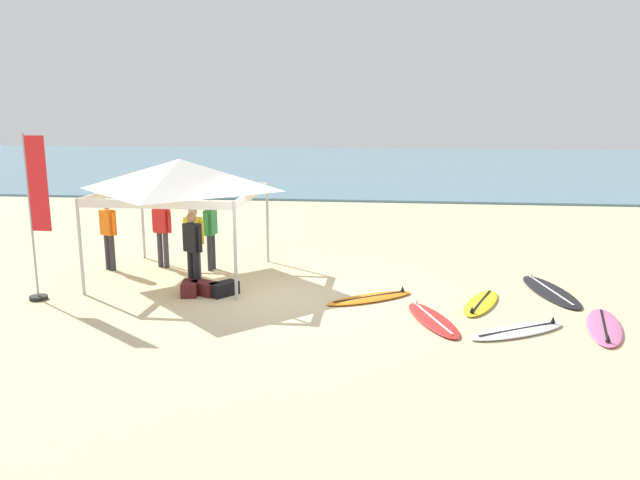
{
  "coord_description": "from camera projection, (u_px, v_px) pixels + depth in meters",
  "views": [
    {
      "loc": [
        2.32,
        -12.28,
        3.85
      ],
      "look_at": [
        0.76,
        1.14,
        1.0
      ],
      "focal_mm": 34.9,
      "sensor_mm": 36.0,
      "label": 1
    }
  ],
  "objects": [
    {
      "name": "person_red",
      "position": [
        162.0,
        228.0,
        15.25
      ],
      "size": [
        0.53,
        0.31,
        1.71
      ],
      "color": "#383842",
      "rests_on": "ground"
    },
    {
      "name": "person_yellow",
      "position": [
        194.0,
        239.0,
        14.0
      ],
      "size": [
        0.53,
        0.32,
        1.71
      ],
      "color": "#383842",
      "rests_on": "ground"
    },
    {
      "name": "surfboard_pink",
      "position": [
        604.0,
        327.0,
        11.11
      ],
      "size": [
        1.08,
        2.22,
        0.19
      ],
      "color": "pink",
      "rests_on": "ground"
    },
    {
      "name": "sea",
      "position": [
        359.0,
        164.0,
        43.82
      ],
      "size": [
        80.0,
        36.0,
        0.1
      ],
      "primitive_type": "cube",
      "color": "#568499",
      "rests_on": "ground"
    },
    {
      "name": "person_green",
      "position": [
        211.0,
        230.0,
        15.01
      ],
      "size": [
        0.26,
        0.55,
        1.71
      ],
      "color": "#2D2D33",
      "rests_on": "ground"
    },
    {
      "name": "surfboard_black",
      "position": [
        550.0,
        291.0,
        13.29
      ],
      "size": [
        1.12,
        2.6,
        0.19
      ],
      "color": "black",
      "rests_on": "ground"
    },
    {
      "name": "person_black",
      "position": [
        193.0,
        246.0,
        13.23
      ],
      "size": [
        0.49,
        0.37,
        1.71
      ],
      "color": "black",
      "rests_on": "ground"
    },
    {
      "name": "surfboard_red",
      "position": [
        433.0,
        319.0,
        11.5
      ],
      "size": [
        1.19,
        2.13,
        0.19
      ],
      "color": "red",
      "rests_on": "ground"
    },
    {
      "name": "banner_flag",
      "position": [
        37.0,
        225.0,
        12.49
      ],
      "size": [
        0.6,
        0.36,
        3.4
      ],
      "color": "#99999E",
      "rests_on": "ground"
    },
    {
      "name": "surfboard_white",
      "position": [
        518.0,
        331.0,
        10.91
      ],
      "size": [
        1.99,
        1.49,
        0.19
      ],
      "color": "white",
      "rests_on": "ground"
    },
    {
      "name": "gear_bag_by_pole",
      "position": [
        190.0,
        288.0,
        13.13
      ],
      "size": [
        0.43,
        0.65,
        0.28
      ],
      "primitive_type": "cube",
      "rotation": [
        0.0,
        0.0,
        1.76
      ],
      "color": "#4C1919",
      "rests_on": "ground"
    },
    {
      "name": "gear_bag_near_tent",
      "position": [
        224.0,
        289.0,
        13.09
      ],
      "size": [
        0.62,
        0.67,
        0.28
      ],
      "primitive_type": "cube",
      "rotation": [
        0.0,
        0.0,
        0.91
      ],
      "color": "black",
      "rests_on": "ground"
    },
    {
      "name": "surfboard_yellow",
      "position": [
        481.0,
        303.0,
        12.48
      ],
      "size": [
        1.16,
        2.0,
        0.19
      ],
      "color": "yellow",
      "rests_on": "ground"
    },
    {
      "name": "person_orange",
      "position": [
        108.0,
        230.0,
        14.99
      ],
      "size": [
        0.5,
        0.36,
        1.71
      ],
      "color": "#2D2D33",
      "rests_on": "ground"
    },
    {
      "name": "canopy_tent",
      "position": [
        180.0,
        175.0,
        14.1
      ],
      "size": [
        3.43,
        3.43,
        2.75
      ],
      "color": "#B7B7BC",
      "rests_on": "ground"
    },
    {
      "name": "ground_plane",
      "position": [
        277.0,
        297.0,
        12.99
      ],
      "size": [
        80.0,
        80.0,
        0.0
      ],
      "primitive_type": "plane",
      "color": "beige"
    },
    {
      "name": "gear_bag_on_sand",
      "position": [
        204.0,
        288.0,
        13.15
      ],
      "size": [
        0.68,
        0.56,
        0.28
      ],
      "primitive_type": "cube",
      "rotation": [
        0.0,
        0.0,
        2.66
      ],
      "color": "#4C1919",
      "rests_on": "ground"
    },
    {
      "name": "surfboard_orange",
      "position": [
        370.0,
        298.0,
        12.81
      ],
      "size": [
        1.96,
        1.55,
        0.19
      ],
      "color": "orange",
      "rests_on": "ground"
    }
  ]
}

